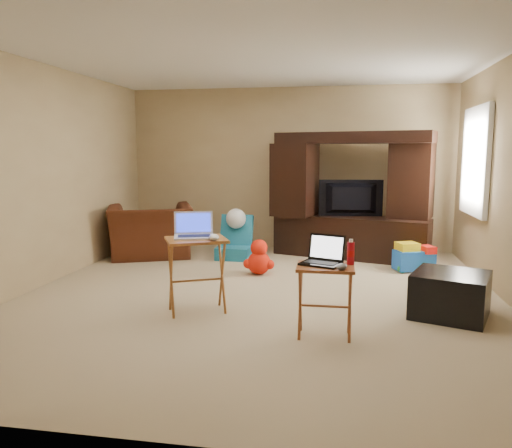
% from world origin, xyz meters
% --- Properties ---
extents(floor, '(5.50, 5.50, 0.00)m').
position_xyz_m(floor, '(0.00, 0.00, 0.00)').
color(floor, tan).
rests_on(floor, ground).
extents(ceiling, '(5.50, 5.50, 0.00)m').
position_xyz_m(ceiling, '(0.00, 0.00, 2.50)').
color(ceiling, silver).
rests_on(ceiling, ground).
extents(wall_back, '(5.00, 0.00, 5.00)m').
position_xyz_m(wall_back, '(0.00, 2.75, 1.25)').
color(wall_back, tan).
rests_on(wall_back, ground).
extents(wall_front, '(5.00, 0.00, 5.00)m').
position_xyz_m(wall_front, '(0.00, -2.75, 1.25)').
color(wall_front, tan).
rests_on(wall_front, ground).
extents(wall_left, '(0.00, 5.50, 5.50)m').
position_xyz_m(wall_left, '(-2.50, 0.00, 1.25)').
color(wall_left, tan).
rests_on(wall_left, ground).
extents(window_pane, '(0.00, 1.20, 1.20)m').
position_xyz_m(window_pane, '(2.48, 1.55, 1.40)').
color(window_pane, white).
rests_on(window_pane, ground).
extents(window_frame, '(0.06, 1.14, 1.34)m').
position_xyz_m(window_frame, '(2.46, 1.55, 1.40)').
color(window_frame, white).
rests_on(window_frame, ground).
extents(entertainment_center, '(2.25, 1.15, 1.79)m').
position_xyz_m(entertainment_center, '(0.97, 2.17, 0.90)').
color(entertainment_center, black).
rests_on(entertainment_center, floor).
extents(television, '(0.92, 0.21, 0.52)m').
position_xyz_m(television, '(0.97, 2.13, 0.86)').
color(television, black).
rests_on(television, entertainment_center).
extents(recliner, '(1.45, 1.38, 0.75)m').
position_xyz_m(recliner, '(-1.89, 1.73, 0.38)').
color(recliner, '#481D0F').
rests_on(recliner, floor).
extents(child_rocker, '(0.48, 0.54, 0.62)m').
position_xyz_m(child_rocker, '(-0.67, 1.80, 0.31)').
color(child_rocker, '#176380').
rests_on(child_rocker, floor).
extents(plush_toy, '(0.40, 0.33, 0.45)m').
position_xyz_m(plush_toy, '(-0.16, 0.94, 0.22)').
color(plush_toy, red).
rests_on(plush_toy, floor).
extents(push_toy, '(0.60, 0.52, 0.37)m').
position_xyz_m(push_toy, '(1.77, 1.46, 0.19)').
color(push_toy, blue).
rests_on(push_toy, floor).
extents(ottoman, '(0.82, 0.82, 0.41)m').
position_xyz_m(ottoman, '(1.85, -0.34, 0.21)').
color(ottoman, black).
rests_on(ottoman, floor).
extents(tray_table_left, '(0.68, 0.63, 0.71)m').
position_xyz_m(tray_table_left, '(-0.49, -0.62, 0.36)').
color(tray_table_left, '#AB6829').
rests_on(tray_table_left, floor).
extents(tray_table_right, '(0.47, 0.38, 0.60)m').
position_xyz_m(tray_table_right, '(0.72, -1.07, 0.30)').
color(tray_table_right, brown).
rests_on(tray_table_right, floor).
extents(laptop_left, '(0.45, 0.40, 0.24)m').
position_xyz_m(laptop_left, '(-0.52, -0.59, 0.83)').
color(laptop_left, silver).
rests_on(laptop_left, tray_table_left).
extents(laptop_right, '(0.38, 0.35, 0.24)m').
position_xyz_m(laptop_right, '(0.68, -1.05, 0.72)').
color(laptop_right, black).
rests_on(laptop_right, tray_table_right).
extents(mouse_left, '(0.14, 0.17, 0.06)m').
position_xyz_m(mouse_left, '(-0.30, -0.69, 0.74)').
color(mouse_left, white).
rests_on(mouse_left, tray_table_left).
extents(mouse_right, '(0.12, 0.14, 0.05)m').
position_xyz_m(mouse_right, '(0.85, -1.19, 0.62)').
color(mouse_right, '#444449').
rests_on(mouse_right, tray_table_right).
extents(water_bottle, '(0.06, 0.06, 0.18)m').
position_xyz_m(water_bottle, '(0.92, -0.99, 0.69)').
color(water_bottle, red).
rests_on(water_bottle, tray_table_right).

